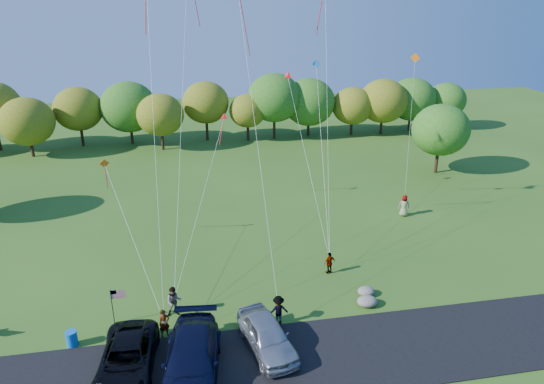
# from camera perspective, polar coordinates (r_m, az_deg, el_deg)

# --- Properties ---
(ground) EXTENTS (140.00, 140.00, 0.00)m
(ground) POSITION_cam_1_polar(r_m,az_deg,el_deg) (29.49, -3.73, -14.66)
(ground) COLOR #2C5718
(ground) RESTS_ON ground
(asphalt_lane) EXTENTS (44.00, 6.00, 0.06)m
(asphalt_lane) POSITION_cam_1_polar(r_m,az_deg,el_deg) (26.37, -2.61, -19.69)
(asphalt_lane) COLOR black
(asphalt_lane) RESTS_ON ground
(treeline) EXTENTS (76.81, 28.07, 8.43)m
(treeline) POSITION_cam_1_polar(r_m,az_deg,el_deg) (61.13, -6.43, 9.51)
(treeline) COLOR #362613
(treeline) RESTS_ON ground
(minivan_dark) EXTENTS (3.03, 5.92, 1.60)m
(minivan_dark) POSITION_cam_1_polar(r_m,az_deg,el_deg) (26.42, -16.69, -18.31)
(minivan_dark) COLOR black
(minivan_dark) RESTS_ON asphalt_lane
(minivan_navy) EXTENTS (3.46, 6.96, 1.94)m
(minivan_navy) POSITION_cam_1_polar(r_m,az_deg,el_deg) (25.39, -9.45, -18.97)
(minivan_navy) COLOR black
(minivan_navy) RESTS_ON asphalt_lane
(minivan_silver) EXTENTS (3.05, 5.32, 1.71)m
(minivan_silver) POSITION_cam_1_polar(r_m,az_deg,el_deg) (26.76, -0.62, -16.50)
(minivan_silver) COLOR #A1A3AB
(minivan_silver) RESTS_ON asphalt_lane
(flyer_a) EXTENTS (0.72, 0.60, 1.69)m
(flyer_a) POSITION_cam_1_polar(r_m,az_deg,el_deg) (28.30, -12.56, -14.86)
(flyer_a) COLOR #4C4C59
(flyer_a) RESTS_ON ground
(flyer_b) EXTENTS (0.95, 0.75, 1.89)m
(flyer_b) POSITION_cam_1_polar(r_m,az_deg,el_deg) (29.74, -11.45, -12.53)
(flyer_b) COLOR #4C4C59
(flyer_b) RESTS_ON ground
(flyer_c) EXTENTS (1.20, 0.74, 1.79)m
(flyer_c) POSITION_cam_1_polar(r_m,az_deg,el_deg) (28.58, 0.76, -13.72)
(flyer_c) COLOR #4C4C59
(flyer_c) RESTS_ON ground
(flyer_d) EXTENTS (0.99, 0.67, 1.57)m
(flyer_d) POSITION_cam_1_polar(r_m,az_deg,el_deg) (33.56, 6.79, -8.28)
(flyer_d) COLOR #4C4C59
(flyer_d) RESTS_ON ground
(flyer_e) EXTENTS (1.08, 0.86, 1.91)m
(flyer_e) POSITION_cam_1_polar(r_m,az_deg,el_deg) (43.28, 15.28, -1.55)
(flyer_e) COLOR #4C4C59
(flyer_e) RESTS_ON ground
(trash_barrel) EXTENTS (0.60, 0.60, 0.90)m
(trash_barrel) POSITION_cam_1_polar(r_m,az_deg,el_deg) (29.35, -22.49, -15.65)
(trash_barrel) COLOR blue
(trash_barrel) RESTS_ON ground
(flag_assembly) EXTENTS (0.83, 0.54, 2.24)m
(flag_assembly) POSITION_cam_1_polar(r_m,az_deg,el_deg) (29.54, -17.93, -11.85)
(flag_assembly) COLOR black
(flag_assembly) RESTS_ON ground
(boulder_near) EXTENTS (1.27, 0.99, 0.63)m
(boulder_near) POSITION_cam_1_polar(r_m,az_deg,el_deg) (30.87, 11.14, -12.51)
(boulder_near) COLOR #9E9589
(boulder_near) RESTS_ON ground
(boulder_far) EXTENTS (1.08, 0.90, 0.56)m
(boulder_far) POSITION_cam_1_polar(r_m,az_deg,el_deg) (31.85, 11.01, -11.40)
(boulder_far) COLOR gray
(boulder_far) RESTS_ON ground
(kites_aloft) EXTENTS (23.87, 9.50, 14.16)m
(kites_aloft) POSITION_cam_1_polar(r_m,az_deg,el_deg) (35.91, -3.48, 20.94)
(kites_aloft) COLOR #C41548
(kites_aloft) RESTS_ON ground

